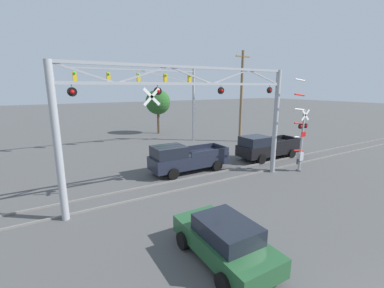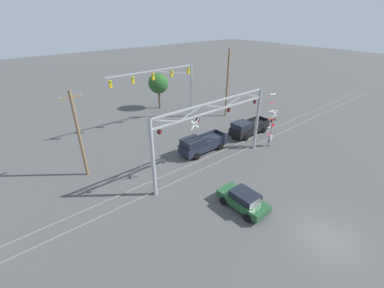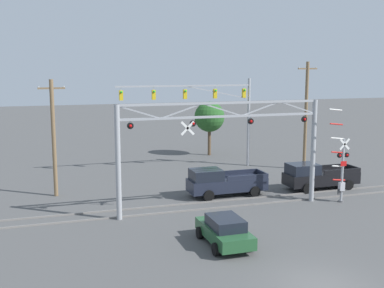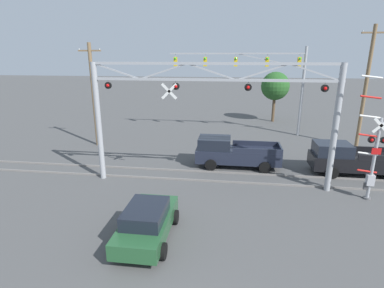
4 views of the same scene
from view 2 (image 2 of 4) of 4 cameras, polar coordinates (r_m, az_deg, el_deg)
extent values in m
plane|color=#4C4C4C|center=(20.68, 27.65, -17.90)|extent=(200.00, 200.00, 0.00)
cube|color=gray|center=(25.52, 3.96, -4.90)|extent=(80.00, 0.08, 0.10)
cube|color=gray|center=(26.42, 1.83, -3.62)|extent=(80.00, 0.08, 0.10)
cylinder|color=#9EA0A5|center=(20.25, -8.70, -3.40)|extent=(0.32, 0.32, 6.80)
cylinder|color=#9EA0A5|center=(28.26, 14.25, 5.25)|extent=(0.32, 0.32, 6.80)
cube|color=#9EA0A5|center=(22.75, 4.92, 7.36)|extent=(13.25, 0.14, 0.14)
cube|color=#9EA0A5|center=(22.48, 5.00, 9.34)|extent=(13.25, 0.14, 0.14)
cube|color=#9EA0A5|center=(19.56, -6.07, 5.18)|extent=(2.61, 0.08, 0.90)
cube|color=#9EA0A5|center=(20.98, -0.17, 6.91)|extent=(2.61, 0.08, 0.90)
cube|color=#9EA0A5|center=(22.61, 4.96, 8.35)|extent=(2.61, 0.08, 0.90)
cube|color=#9EA0A5|center=(24.41, 9.40, 9.53)|extent=(2.61, 0.08, 0.90)
cube|color=#9EA0A5|center=(26.33, 13.24, 10.50)|extent=(2.61, 0.08, 0.90)
cylinder|color=black|center=(19.60, -7.26, 2.70)|extent=(0.38, 0.10, 0.38)
sphere|color=red|center=(19.55, -7.15, 2.63)|extent=(0.18, 0.18, 0.18)
cylinder|color=#9EA0A5|center=(19.50, -7.30, 3.34)|extent=(0.04, 0.04, 0.10)
cylinder|color=black|center=(21.67, 1.23, 5.39)|extent=(0.38, 0.10, 0.38)
sphere|color=red|center=(21.62, 1.35, 5.34)|extent=(0.18, 0.18, 0.18)
cylinder|color=#9EA0A5|center=(21.58, 1.24, 5.98)|extent=(0.04, 0.04, 0.10)
cylinder|color=black|center=(24.17, 8.16, 7.49)|extent=(0.38, 0.10, 0.38)
sphere|color=red|center=(24.12, 8.29, 7.45)|extent=(0.18, 0.18, 0.18)
cylinder|color=#9EA0A5|center=(24.09, 8.20, 8.03)|extent=(0.04, 0.04, 0.10)
cylinder|color=black|center=(26.97, 13.78, 9.10)|extent=(0.38, 0.10, 0.38)
sphere|color=red|center=(26.93, 13.89, 9.06)|extent=(0.18, 0.18, 0.18)
cylinder|color=#9EA0A5|center=(26.90, 13.83, 9.59)|extent=(0.04, 0.04, 0.10)
cube|color=white|center=(21.48, 0.67, 4.45)|extent=(0.88, 0.03, 0.88)
cube|color=white|center=(21.48, 0.67, 4.45)|extent=(0.88, 0.03, 0.88)
cylinder|color=black|center=(21.47, 0.71, 4.43)|extent=(0.04, 0.04, 0.02)
cylinder|color=#9EA0A5|center=(29.68, 17.29, 3.26)|extent=(0.16, 0.16, 4.27)
cylinder|color=#59595B|center=(30.55, 16.75, -0.31)|extent=(0.35, 0.35, 0.10)
cube|color=white|center=(28.98, 17.95, 6.40)|extent=(0.78, 0.03, 0.78)
cube|color=white|center=(28.98, 17.95, 6.40)|extent=(0.78, 0.03, 0.78)
cylinder|color=black|center=(28.97, 17.99, 6.39)|extent=(0.04, 0.04, 0.02)
cylinder|color=black|center=(29.07, 17.25, 4.98)|extent=(0.32, 0.09, 0.32)
sphere|color=red|center=(29.04, 17.35, 4.94)|extent=(0.16, 0.16, 0.16)
cylinder|color=black|center=(29.52, 17.87, 5.22)|extent=(0.32, 0.09, 0.32)
sphere|color=red|center=(29.49, 17.97, 5.18)|extent=(0.16, 0.16, 0.16)
cube|color=#9EA0A5|center=(29.29, 17.57, 5.10)|extent=(0.64, 0.06, 0.06)
cube|color=red|center=(29.45, 17.57, 4.05)|extent=(0.44, 0.02, 0.32)
cube|color=#B2B2B7|center=(30.12, 17.00, 1.38)|extent=(0.36, 0.28, 0.56)
cylinder|color=red|center=(29.75, 16.87, 2.06)|extent=(0.94, 0.09, 0.19)
cylinder|color=white|center=(29.30, 17.00, 3.66)|extent=(0.94, 0.09, 0.19)
cylinder|color=red|center=(28.87, 17.14, 5.30)|extent=(0.94, 0.09, 0.19)
cylinder|color=white|center=(28.47, 17.28, 6.99)|extent=(0.94, 0.09, 0.19)
cylinder|color=red|center=(28.10, 17.42, 8.73)|extent=(0.94, 0.09, 0.19)
cylinder|color=white|center=(27.75, 17.57, 10.51)|extent=(0.94, 0.09, 0.19)
cube|color=#3F3F42|center=(30.16, 16.76, 0.71)|extent=(0.24, 0.12, 0.36)
cylinder|color=#9EA0A5|center=(36.52, -0.16, 12.00)|extent=(0.24, 0.24, 7.90)
cube|color=#9EA0A5|center=(32.39, -8.71, 15.79)|extent=(11.96, 0.14, 0.14)
cube|color=#9EA0A5|center=(34.11, -4.21, 15.57)|extent=(5.99, 0.08, 1.28)
cylinder|color=#9EA0A5|center=(30.04, -17.85, 13.62)|extent=(0.04, 0.04, 0.30)
cube|color=gold|center=(30.16, -17.69, 12.60)|extent=(0.30, 0.26, 0.82)
sphere|color=green|center=(29.95, -17.64, 13.06)|extent=(0.18, 0.18, 0.18)
cylinder|color=#9EA0A5|center=(31.13, -13.11, 14.66)|extent=(0.04, 0.04, 0.30)
cube|color=gold|center=(31.25, -13.00, 13.66)|extent=(0.30, 0.26, 0.82)
sphere|color=green|center=(31.04, -12.91, 14.11)|extent=(0.18, 0.18, 0.18)
cylinder|color=#9EA0A5|center=(32.42, -8.69, 15.53)|extent=(0.04, 0.04, 0.30)
cube|color=gold|center=(32.53, -8.62, 14.57)|extent=(0.30, 0.26, 0.82)
sphere|color=green|center=(32.34, -8.49, 15.00)|extent=(0.18, 0.18, 0.18)
cylinder|color=#9EA0A5|center=(33.88, -4.59, 16.25)|extent=(0.04, 0.04, 0.30)
cube|color=gold|center=(33.99, -4.55, 15.33)|extent=(0.30, 0.26, 0.82)
sphere|color=green|center=(33.80, -4.40, 15.75)|extent=(0.18, 0.18, 0.18)
cylinder|color=#9EA0A5|center=(35.49, -0.82, 16.84)|extent=(0.04, 0.04, 0.30)
cube|color=gold|center=(35.60, -0.82, 15.96)|extent=(0.30, 0.26, 0.82)
sphere|color=green|center=(35.42, -0.64, 16.36)|extent=(0.18, 0.18, 0.18)
cube|color=#1E2333|center=(27.87, 2.52, -0.12)|extent=(5.49, 1.88, 0.85)
cube|color=black|center=(26.60, 0.06, 0.41)|extent=(2.09, 1.73, 0.74)
cube|color=#1E2333|center=(27.73, 5.55, 0.99)|extent=(3.00, 0.08, 0.33)
cube|color=#1E2333|center=(28.89, 3.05, 2.22)|extent=(3.00, 0.08, 0.33)
cube|color=#1E2333|center=(29.30, 6.49, 2.45)|extent=(0.10, 1.80, 0.33)
cylinder|color=black|center=(26.46, 1.12, -2.76)|extent=(0.74, 0.24, 0.74)
cylinder|color=black|center=(27.74, -1.43, -1.23)|extent=(0.74, 0.24, 0.74)
cylinder|color=black|center=(28.52, 6.33, -0.56)|extent=(0.74, 0.24, 0.74)
cylinder|color=black|center=(29.71, 3.74, 0.77)|extent=(0.74, 0.24, 0.74)
cube|color=black|center=(32.57, 12.65, 3.44)|extent=(5.53, 1.88, 0.85)
cube|color=black|center=(31.12, 10.98, 4.06)|extent=(2.10, 1.73, 0.74)
cube|color=black|center=(32.73, 15.24, 4.38)|extent=(3.03, 0.08, 0.33)
cube|color=black|center=(33.70, 12.81, 5.34)|extent=(3.03, 0.08, 0.33)
cube|color=black|center=(34.40, 15.61, 5.47)|extent=(0.10, 1.80, 0.33)
cylinder|color=black|center=(30.98, 11.93, 1.37)|extent=(0.74, 0.24, 0.74)
cylinder|color=black|center=(32.06, 9.33, 2.53)|extent=(0.74, 0.24, 0.74)
cylinder|color=black|center=(33.53, 15.68, 2.98)|extent=(0.74, 0.24, 0.74)
cylinder|color=black|center=(34.53, 13.16, 4.02)|extent=(0.74, 0.24, 0.74)
cube|color=#23512D|center=(20.70, 11.24, -12.29)|extent=(1.77, 4.04, 0.62)
cube|color=black|center=(20.27, 11.74, -11.22)|extent=(1.50, 2.10, 0.55)
cylinder|color=black|center=(20.95, 6.96, -12.44)|extent=(0.24, 0.63, 0.63)
cylinder|color=black|center=(22.03, 10.27, -10.43)|extent=(0.24, 0.63, 0.63)
cylinder|color=black|center=(19.82, 12.17, -15.74)|extent=(0.24, 0.63, 0.63)
cylinder|color=black|center=(20.96, 15.37, -13.38)|extent=(0.24, 0.63, 0.63)
cylinder|color=brown|center=(24.40, -23.76, 1.73)|extent=(0.28, 0.28, 8.08)
cube|color=brown|center=(23.26, -25.36, 9.37)|extent=(1.80, 0.12, 0.12)
cylinder|color=silver|center=(23.06, -27.34, 9.07)|extent=(0.08, 0.08, 0.12)
cylinder|color=silver|center=(23.43, -23.49, 10.12)|extent=(0.08, 0.08, 0.12)
cylinder|color=brown|center=(36.91, 7.86, 13.08)|extent=(0.28, 0.28, 9.35)
cube|color=brown|center=(36.13, 8.29, 19.34)|extent=(1.80, 0.12, 0.12)
cylinder|color=silver|center=(35.53, 7.34, 19.42)|extent=(0.08, 0.08, 0.12)
cylinder|color=silver|center=(36.72, 9.23, 19.56)|extent=(0.08, 0.08, 0.12)
cylinder|color=brown|center=(41.03, -7.27, 9.86)|extent=(0.32, 0.32, 2.86)
sphere|color=#265623|center=(40.35, -7.48, 13.24)|extent=(3.05, 3.05, 3.05)
camera|label=1|loc=(11.87, 21.23, -16.91)|focal=24.00mm
camera|label=3|loc=(13.70, 108.69, -32.11)|focal=45.00mm
camera|label=4|loc=(17.44, 48.13, -4.44)|focal=28.00mm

